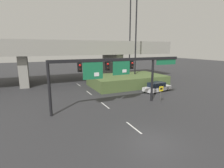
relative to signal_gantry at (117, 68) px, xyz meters
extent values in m
plane|color=#2D2D30|center=(-1.09, -8.03, -4.41)|extent=(160.00, 160.00, 0.00)
cube|color=silver|center=(-1.09, -5.54, -4.41)|extent=(0.14, 2.40, 0.01)
cube|color=silver|center=(-1.09, 0.72, -4.41)|extent=(0.14, 2.40, 0.01)
cube|color=silver|center=(-1.09, 6.99, -4.41)|extent=(0.14, 2.40, 0.01)
cube|color=silver|center=(-1.09, 13.26, -4.41)|extent=(0.14, 2.40, 0.01)
cylinder|color=black|center=(-7.09, 0.02, -1.69)|extent=(0.28, 0.28, 5.43)
cylinder|color=black|center=(4.90, 0.02, -1.69)|extent=(0.28, 0.28, 5.43)
cube|color=black|center=(0.71, 0.02, 0.86)|extent=(15.59, 0.32, 0.32)
cube|color=black|center=(-4.09, 0.02, 0.23)|extent=(0.40, 0.28, 0.95)
sphere|color=red|center=(-4.09, -0.15, 0.44)|extent=(0.22, 0.22, 0.22)
sphere|color=black|center=(-4.09, -0.15, 0.01)|extent=(0.22, 0.22, 0.22)
cube|color=black|center=(-1.09, 0.02, 0.23)|extent=(0.40, 0.28, 0.95)
sphere|color=red|center=(-1.09, -0.15, 0.44)|extent=(0.22, 0.22, 0.22)
sphere|color=black|center=(-1.09, -0.15, 0.01)|extent=(0.22, 0.22, 0.22)
cube|color=black|center=(1.91, 0.02, 0.23)|extent=(0.40, 0.28, 0.95)
sphere|color=red|center=(1.91, -0.15, 0.44)|extent=(0.22, 0.22, 0.22)
sphere|color=black|center=(1.91, -0.15, 0.01)|extent=(0.22, 0.22, 0.22)
cube|color=#196B42|center=(-2.74, -0.08, -0.18)|extent=(2.15, 0.08, 1.77)
cube|color=white|center=(-2.37, -0.13, -0.58)|extent=(0.54, 0.03, 0.39)
cube|color=#196B42|center=(0.56, -0.08, -0.06)|extent=(2.07, 0.08, 1.52)
cube|color=white|center=(0.92, -0.13, -0.40)|extent=(0.52, 0.03, 0.33)
cube|color=#196B42|center=(6.88, -0.04, 0.38)|extent=(3.00, 0.07, 0.64)
cylinder|color=#4C4C4C|center=(5.33, -1.18, -3.35)|extent=(0.08, 0.08, 2.12)
cube|color=yellow|center=(5.33, -1.22, -2.64)|extent=(0.60, 0.03, 0.60)
cube|color=black|center=(5.33, -1.24, -2.64)|extent=(0.33, 0.01, 0.21)
cylinder|color=black|center=(9.28, 13.16, 4.25)|extent=(0.24, 0.24, 17.32)
cylinder|color=black|center=(8.52, 9.83, 4.17)|extent=(0.24, 0.24, 17.15)
cube|color=gray|center=(-1.09, 17.88, 1.66)|extent=(41.04, 9.72, 1.66)
cube|color=gray|center=(-1.09, 13.22, 2.94)|extent=(41.04, 0.40, 0.90)
cube|color=gray|center=(-9.81, 17.88, -1.79)|extent=(1.40, 7.78, 5.24)
cube|color=gray|center=(7.63, 17.88, -1.79)|extent=(1.40, 7.78, 5.24)
cube|color=#4C6033|center=(6.56, 9.15, -3.50)|extent=(12.59, 7.62, 1.81)
cube|color=silver|center=(8.76, 3.71, -3.97)|extent=(5.06, 2.85, 0.56)
cube|color=black|center=(8.58, 3.67, -3.35)|extent=(2.79, 2.15, 0.67)
cylinder|color=black|center=(10.02, 4.82, -4.09)|extent=(0.67, 0.36, 0.64)
cylinder|color=black|center=(10.39, 3.27, -4.09)|extent=(0.67, 0.36, 0.64)
cylinder|color=black|center=(7.14, 4.15, -4.09)|extent=(0.67, 0.36, 0.64)
cylinder|color=black|center=(7.50, 2.60, -4.09)|extent=(0.67, 0.36, 0.64)
camera|label=1|loc=(-8.37, -17.12, 2.16)|focal=28.00mm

